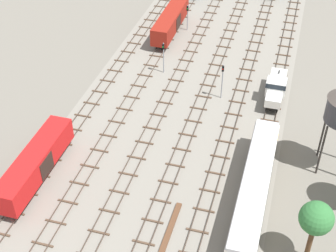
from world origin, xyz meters
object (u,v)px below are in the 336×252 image
(freight_boxcar_far_left_nearest, at_px, (35,163))
(shunter_loco_right_mid, at_px, (276,87))
(signal_post_nearest, at_px, (187,14))
(signal_post_near, at_px, (222,77))
(freight_boxcar_left_midfar, at_px, (170,21))
(signal_post_mid, at_px, (163,54))
(diesel_railcar_right_near, at_px, (255,187))

(freight_boxcar_far_left_nearest, bearing_deg, shunter_loco_right_mid, 44.36)
(shunter_loco_right_mid, height_order, signal_post_nearest, signal_post_nearest)
(shunter_loco_right_mid, distance_m, signal_post_near, 7.68)
(freight_boxcar_left_midfar, relative_size, signal_post_mid, 2.78)
(diesel_railcar_right_near, relative_size, signal_post_mid, 4.07)
(freight_boxcar_left_midfar, xyz_separation_m, signal_post_mid, (2.43, -12.35, 0.77))
(freight_boxcar_left_midfar, distance_m, signal_post_near, 20.60)
(shunter_loco_right_mid, xyz_separation_m, signal_post_mid, (-17.07, 2.37, 1.21))
(shunter_loco_right_mid, xyz_separation_m, signal_post_near, (-7.32, -1.86, 1.42))
(signal_post_nearest, bearing_deg, signal_post_mid, -90.00)
(freight_boxcar_left_midfar, bearing_deg, freight_boxcar_far_left_nearest, -97.21)
(freight_boxcar_far_left_nearest, relative_size, signal_post_nearest, 3.01)
(signal_post_near, bearing_deg, signal_post_mid, 156.58)
(signal_post_nearest, relative_size, signal_post_near, 0.86)
(freight_boxcar_far_left_nearest, xyz_separation_m, signal_post_mid, (7.31, 26.21, 0.77))
(signal_post_near, bearing_deg, freight_boxcar_far_left_nearest, -127.82)
(diesel_railcar_right_near, xyz_separation_m, freight_boxcar_left_midfar, (-19.50, 35.58, -0.15))
(freight_boxcar_far_left_nearest, xyz_separation_m, signal_post_near, (17.06, 21.98, 0.98))
(freight_boxcar_left_midfar, relative_size, signal_post_near, 2.59)
(freight_boxcar_far_left_nearest, relative_size, diesel_railcar_right_near, 0.68)
(signal_post_nearest, bearing_deg, freight_boxcar_far_left_nearest, -100.19)
(signal_post_mid, bearing_deg, shunter_loco_right_mid, -7.90)
(freight_boxcar_far_left_nearest, bearing_deg, diesel_railcar_right_near, 6.96)
(signal_post_nearest, height_order, signal_post_mid, signal_post_mid)
(diesel_railcar_right_near, xyz_separation_m, shunter_loco_right_mid, (0.00, 20.86, -0.59))
(shunter_loco_right_mid, height_order, signal_post_mid, signal_post_mid)
(shunter_loco_right_mid, bearing_deg, freight_boxcar_far_left_nearest, -135.64)
(signal_post_mid, bearing_deg, signal_post_nearest, 90.00)
(signal_post_mid, bearing_deg, freight_boxcar_far_left_nearest, -105.58)
(shunter_loco_right_mid, bearing_deg, diesel_railcar_right_near, -90.00)
(diesel_railcar_right_near, distance_m, signal_post_nearest, 41.38)
(shunter_loco_right_mid, xyz_separation_m, signal_post_nearest, (-17.07, 16.84, 0.98))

